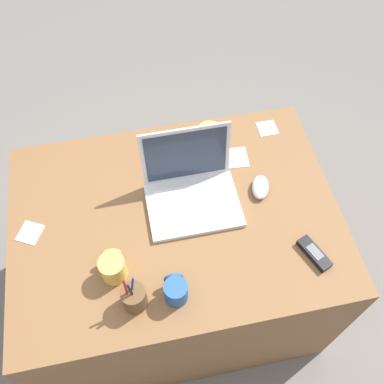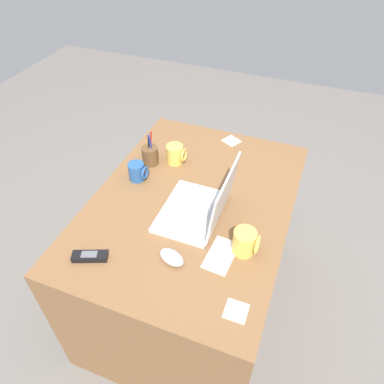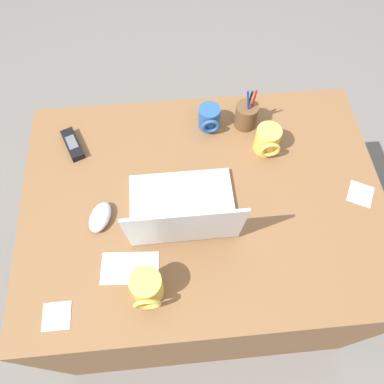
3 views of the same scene
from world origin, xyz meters
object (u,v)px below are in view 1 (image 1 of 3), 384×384
coffee_mug_spare (209,137)px  cordless_phone (314,253)px  coffee_mug_white (176,291)px  coffee_mug_tall (113,267)px  pen_holder (134,297)px  computer_mouse (260,187)px  laptop (191,188)px

coffee_mug_spare → cordless_phone: size_ratio=0.75×
coffee_mug_white → cordless_phone: 0.48m
coffee_mug_tall → coffee_mug_spare: coffee_mug_spare is taller
coffee_mug_spare → pen_holder: (-0.37, -0.57, -0.00)m
coffee_mug_tall → pen_holder: size_ratio=0.54×
coffee_mug_white → cordless_phone: bearing=5.5°
coffee_mug_tall → coffee_mug_spare: 0.62m
coffee_mug_tall → pen_holder: 0.12m
coffee_mug_spare → pen_holder: 0.68m
computer_mouse → coffee_mug_white: bearing=-118.5°
computer_mouse → coffee_mug_tall: coffee_mug_tall is taller
coffee_mug_white → pen_holder: (-0.13, 0.00, 0.00)m
coffee_mug_white → coffee_mug_spare: (0.24, 0.58, 0.01)m
coffee_mug_spare → pen_holder: bearing=-122.5°
laptop → computer_mouse: 0.26m
laptop → cordless_phone: (0.36, -0.31, -0.04)m
laptop → coffee_mug_spare: bearing=62.1°
coffee_mug_spare → cordless_phone: coffee_mug_spare is taller
laptop → coffee_mug_white: size_ratio=3.78×
coffee_mug_tall → pen_holder: bearing=-64.3°
computer_mouse → coffee_mug_tall: size_ratio=1.11×
laptop → coffee_mug_tall: laptop is taller
coffee_mug_tall → computer_mouse: bearing=21.5°
computer_mouse → coffee_mug_white: coffee_mug_white is taller
coffee_mug_tall → coffee_mug_spare: (0.42, 0.46, 0.01)m
coffee_mug_white → pen_holder: 0.13m
cordless_phone → pen_holder: 0.61m
coffee_mug_tall → coffee_mug_spare: size_ratio=0.92×
computer_mouse → laptop: bearing=-165.3°
laptop → pen_holder: 0.44m
laptop → cordless_phone: bearing=-41.1°
coffee_mug_white → coffee_mug_tall: (-0.18, 0.11, 0.00)m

